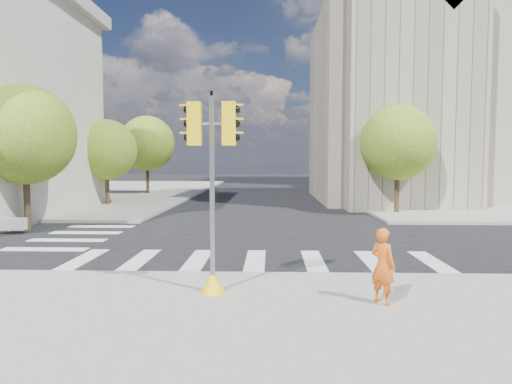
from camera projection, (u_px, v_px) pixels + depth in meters
ground at (260, 248)px, 16.09m from camera, size 160.00×160.00×0.00m
sidewalk_far_right at (487, 193)px, 41.36m from camera, size 28.00×40.00×0.15m
sidewalk_far_left at (53, 192)px, 42.65m from camera, size 28.00×40.00×0.15m
civic_building at (474, 104)px, 34.13m from camera, size 26.00×16.00×19.39m
office_tower at (446, 63)px, 56.18m from camera, size 20.00×18.00×30.00m
tree_lw_near at (25, 135)px, 20.11m from camera, size 4.40×4.40×6.41m
tree_lw_mid at (106, 150)px, 30.11m from camera, size 4.00×4.00×5.77m
tree_lw_far at (147, 143)px, 40.03m from camera, size 4.80×4.80×6.95m
tree_re_near at (398, 143)px, 25.53m from camera, size 4.20×4.20×6.16m
tree_re_mid at (357, 144)px, 37.47m from camera, size 4.60×4.60×6.66m
tree_re_far at (336, 153)px, 49.47m from camera, size 4.00×4.00×5.88m
lamp_near at (389, 137)px, 29.46m from camera, size 0.35×0.18×8.11m
lamp_far at (351, 144)px, 43.42m from camera, size 0.35×0.18×8.11m
traffic_signal at (212, 209)px, 10.09m from camera, size 1.06×0.56×4.47m
photographer at (383, 266)px, 9.41m from camera, size 0.66×0.69×1.58m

